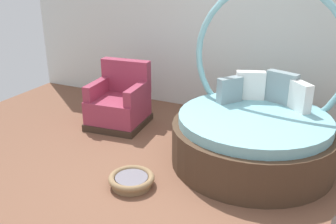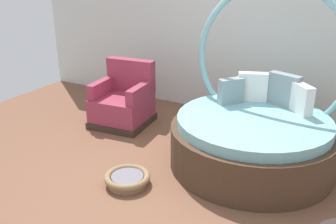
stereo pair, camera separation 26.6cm
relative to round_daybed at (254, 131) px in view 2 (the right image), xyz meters
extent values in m
cube|color=brown|center=(-0.54, -1.01, -0.43)|extent=(8.00, 8.00, 0.02)
cube|color=silver|center=(-0.54, 1.51, 1.17)|extent=(8.00, 0.12, 3.17)
cylinder|color=#473323|center=(0.00, -0.07, -0.16)|extent=(1.94, 1.94, 0.51)
cylinder|color=#7AB7C1|center=(0.00, -0.07, 0.15)|extent=(1.79, 1.79, 0.12)
torus|color=#7AB7C1|center=(0.00, 0.46, 0.77)|extent=(1.93, 0.08, 1.93)
cube|color=white|center=(0.43, 0.34, 0.39)|extent=(0.33, 0.34, 0.35)
cube|color=gray|center=(0.19, 0.49, 0.41)|extent=(0.42, 0.24, 0.40)
cube|color=white|center=(-0.20, 0.48, 0.40)|extent=(0.39, 0.24, 0.37)
cube|color=gray|center=(-0.41, 0.24, 0.37)|extent=(0.29, 0.33, 0.33)
cube|color=#38281E|center=(-2.09, 0.21, -0.37)|extent=(0.87, 0.87, 0.10)
cube|color=#99334C|center=(-2.09, 0.21, -0.15)|extent=(0.83, 0.83, 0.34)
cube|color=#99334C|center=(-2.12, 0.52, 0.27)|extent=(0.77, 0.23, 0.50)
cube|color=#99334C|center=(-2.41, 0.18, 0.13)|extent=(0.18, 0.69, 0.22)
cube|color=#99334C|center=(-1.77, 0.24, 0.13)|extent=(0.18, 0.69, 0.22)
cylinder|color=#8E704C|center=(-1.06, -1.16, -0.39)|extent=(0.44, 0.44, 0.06)
torus|color=#8E704C|center=(-1.06, -1.16, -0.32)|extent=(0.51, 0.51, 0.07)
cylinder|color=slate|center=(-1.06, -1.16, -0.33)|extent=(0.36, 0.36, 0.05)
camera|label=1|loc=(0.85, -4.25, 1.89)|focal=40.61mm
camera|label=2|loc=(1.09, -4.13, 1.89)|focal=40.61mm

